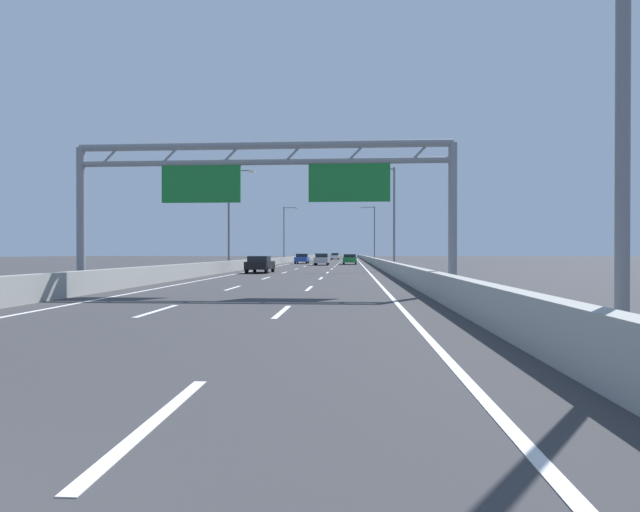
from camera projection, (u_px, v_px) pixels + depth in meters
The scene contains 51 objects.
ground_plane at pixel (333, 261), 101.26m from camera, with size 260.00×260.00×0.00m, color #38383A.
lane_dash_left_1 at pixel (157, 311), 14.05m from camera, with size 0.16×3.00×0.01m, color white.
lane_dash_left_2 at pixel (233, 288), 23.03m from camera, with size 0.16×3.00×0.01m, color white.
lane_dash_left_3 at pixel (266, 278), 32.01m from camera, with size 0.16×3.00×0.01m, color white.
lane_dash_left_4 at pixel (285, 273), 40.99m from camera, with size 0.16×3.00×0.01m, color white.
lane_dash_left_5 at pixel (296, 269), 49.98m from camera, with size 0.16×3.00×0.01m, color white.
lane_dash_left_6 at pixel (305, 266), 58.96m from camera, with size 0.16×3.00×0.01m, color white.
lane_dash_left_7 at pixel (311, 265), 67.94m from camera, with size 0.16×3.00×0.01m, color white.
lane_dash_left_8 at pixel (316, 263), 76.92m from camera, with size 0.16×3.00×0.01m, color white.
lane_dash_left_9 at pixel (319, 262), 85.90m from camera, with size 0.16×3.00×0.01m, color white.
lane_dash_left_10 at pixel (322, 261), 94.89m from camera, with size 0.16×3.00×0.01m, color white.
lane_dash_left_11 at pixel (325, 260), 103.87m from camera, with size 0.16×3.00×0.01m, color white.
lane_dash_left_12 at pixel (327, 260), 112.85m from camera, with size 0.16×3.00×0.01m, color white.
lane_dash_left_13 at pixel (329, 259), 121.83m from camera, with size 0.16×3.00×0.01m, color white.
lane_dash_left_14 at pixel (330, 259), 130.81m from camera, with size 0.16×3.00×0.01m, color white.
lane_dash_left_15 at pixel (331, 258), 139.80m from camera, with size 0.16×3.00×0.01m, color white.
lane_dash_left_16 at pixel (333, 258), 148.78m from camera, with size 0.16×3.00×0.01m, color white.
lane_dash_left_17 at pixel (334, 258), 157.76m from camera, with size 0.16×3.00×0.01m, color white.
lane_dash_right_0 at pixel (154, 422), 4.84m from camera, with size 0.16×3.00×0.01m, color white.
lane_dash_right_1 at pixel (282, 312), 13.82m from camera, with size 0.16×3.00×0.01m, color white.
lane_dash_right_2 at pixel (309, 288), 22.80m from camera, with size 0.16×3.00×0.01m, color white.
lane_dash_right_3 at pixel (321, 278), 31.79m from camera, with size 0.16×3.00×0.01m, color white.
lane_dash_right_4 at pixel (328, 273), 40.77m from camera, with size 0.16×3.00×0.01m, color white.
lane_dash_right_5 at pixel (332, 269), 49.75m from camera, with size 0.16×3.00×0.01m, color white.
lane_dash_right_6 at pixel (335, 266), 58.73m from camera, with size 0.16×3.00×0.01m, color white.
lane_dash_right_7 at pixel (337, 265), 67.71m from camera, with size 0.16×3.00×0.01m, color white.
lane_dash_right_8 at pixel (338, 263), 76.70m from camera, with size 0.16×3.00×0.01m, color white.
lane_dash_right_9 at pixel (340, 262), 85.68m from camera, with size 0.16×3.00×0.01m, color white.
lane_dash_right_10 at pixel (341, 261), 94.66m from camera, with size 0.16×3.00×0.01m, color white.
lane_dash_right_11 at pixel (342, 260), 103.64m from camera, with size 0.16×3.00×0.01m, color white.
lane_dash_right_12 at pixel (342, 260), 112.62m from camera, with size 0.16×3.00×0.01m, color white.
lane_dash_right_13 at pixel (343, 259), 121.60m from camera, with size 0.16×3.00×0.01m, color white.
lane_dash_right_14 at pixel (344, 259), 130.59m from camera, with size 0.16×3.00×0.01m, color white.
lane_dash_right_15 at pixel (344, 258), 139.57m from camera, with size 0.16×3.00×0.01m, color white.
lane_dash_right_16 at pixel (345, 258), 148.55m from camera, with size 0.16×3.00×0.01m, color white.
lane_dash_right_17 at pixel (345, 258), 157.53m from camera, with size 0.16×3.00×0.01m, color white.
edge_line_left at pixel (302, 262), 89.61m from camera, with size 0.16×176.00×0.01m, color white.
edge_line_right at pixel (359, 262), 88.95m from camera, with size 0.16×176.00×0.01m, color white.
barrier_left at pixel (304, 258), 111.67m from camera, with size 0.45×220.00×0.95m.
barrier_right at pixel (365, 258), 110.80m from camera, with size 0.45×220.00×0.95m.
sign_gantry at pixel (265, 178), 20.71m from camera, with size 16.22×0.36×6.36m.
streetlamp_left_mid at pixel (231, 213), 45.99m from camera, with size 2.58×0.28×9.50m.
streetlamp_right_mid at pixel (392, 212), 45.05m from camera, with size 2.58×0.28×9.50m.
streetlamp_left_far at pixel (285, 231), 83.87m from camera, with size 2.58×0.28×9.50m.
streetlamp_right_far at pixel (373, 231), 82.93m from camera, with size 2.58×0.28×9.50m.
green_car at pixel (350, 259), 69.20m from camera, with size 1.89×4.50×1.44m.
silver_car at pixel (322, 259), 65.69m from camera, with size 1.84×4.56×1.55m.
blue_car at pixel (302, 258), 74.54m from camera, with size 1.90×4.40×1.50m.
yellow_car at pixel (336, 256), 127.98m from camera, with size 1.72×4.35×1.57m.
white_car at pixel (335, 256), 118.00m from camera, with size 1.81×4.12×1.50m.
black_car at pixel (260, 264), 40.60m from camera, with size 1.80×4.39×1.39m.
Camera 1 is at (3.74, -1.22, 1.68)m, focal length 27.58 mm.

